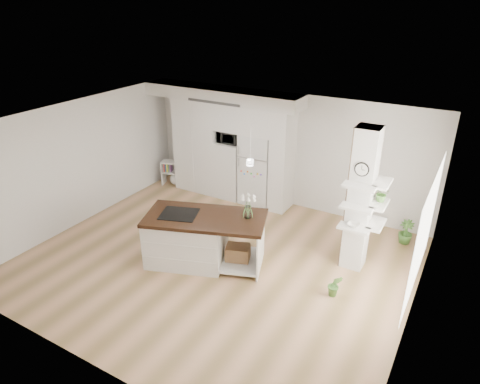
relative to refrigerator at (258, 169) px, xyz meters
The scene contains 14 objects.
floor 2.87m from the refrigerator, 78.93° to the right, with size 7.00×6.00×0.01m, color tan.
room 2.90m from the refrigerator, 78.93° to the right, with size 7.04×6.04×2.72m.
cabinet_wall 1.12m from the refrigerator, behind, with size 4.00×0.71×2.70m.
refrigerator is the anchor object (origin of this frame).
column 3.33m from the refrigerator, 28.14° to the right, with size 0.69×0.90×2.70m.
window 4.70m from the refrigerator, 30.76° to the right, with size 2.40×2.40×0.00m, color white.
pendant_light 3.59m from the refrigerator, 48.71° to the right, with size 0.12×0.12×0.10m, color white.
kitchen_island 2.92m from the refrigerator, 87.25° to the right, with size 2.43×1.73×1.56m.
bookshelf 2.53m from the refrigerator, behind, with size 0.62×0.47×0.65m.
floor_plant_a 3.87m from the refrigerator, 42.23° to the right, with size 0.24×0.19×0.43m, color #487E32.
floor_plant_b 3.58m from the refrigerator, ahead, with size 0.29×0.29×0.51m, color #487E32.
microwave 1.02m from the refrigerator, behind, with size 0.54×0.37×0.30m, color #2D2D2D.
shelf_plant 3.51m from the refrigerator, 23.68° to the right, with size 0.27×0.23×0.30m, color #487E32.
decor_bowl 3.34m from the refrigerator, 32.27° to the right, with size 0.22×0.22×0.05m, color white.
Camera 1 is at (3.84, -5.77, 4.69)m, focal length 32.00 mm.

